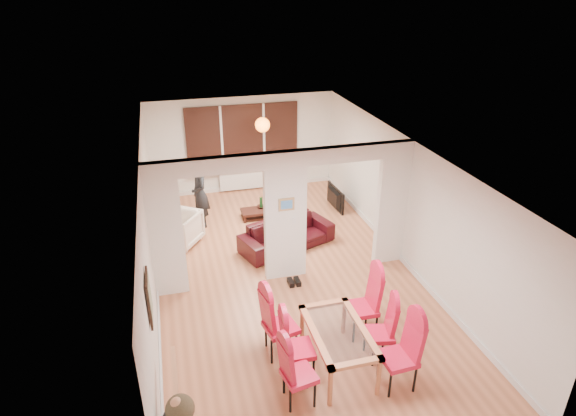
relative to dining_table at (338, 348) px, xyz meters
name	(u,v)px	position (x,y,z in m)	size (l,w,h in m)	color
floor	(285,275)	(-0.13, 2.62, -0.34)	(5.00, 9.00, 0.01)	#C1734D
room_walls	(285,217)	(-0.13, 2.62, 0.96)	(5.00, 9.00, 2.60)	silver
divider_wall	(285,217)	(-0.13, 2.62, 0.96)	(5.00, 0.18, 2.60)	white
bay_window_blinds	(243,138)	(-0.13, 7.06, 1.16)	(3.00, 0.08, 1.80)	black
radiator	(245,180)	(-0.13, 7.02, -0.04)	(1.40, 0.08, 0.50)	white
pendant_light	(262,125)	(0.17, 5.92, 1.81)	(0.36, 0.36, 0.36)	orange
stair_newel	(178,400)	(-2.38, -0.58, 0.21)	(0.40, 1.20, 1.10)	tan
wall_poster	(149,298)	(-2.60, 0.22, 1.26)	(0.04, 0.52, 0.67)	gray
pillar_photo	(287,204)	(-0.13, 2.52, 1.26)	(0.30, 0.03, 0.25)	#4C8CD8
dining_table	(338,348)	(0.00, 0.00, 0.00)	(0.82, 1.46, 0.68)	#BB6B45
dining_chair_la	(299,371)	(-0.75, -0.49, 0.19)	(0.43, 0.43, 1.07)	red
dining_chair_lb	(298,345)	(-0.63, -0.02, 0.22)	(0.45, 0.45, 1.13)	red
dining_chair_lc	(281,322)	(-0.76, 0.50, 0.25)	(0.47, 0.47, 1.18)	red
dining_chair_ra	(399,353)	(0.69, -0.58, 0.24)	(0.47, 0.47, 1.16)	red
dining_chair_rb	(380,330)	(0.69, 0.03, 0.17)	(0.41, 0.41, 1.02)	red
dining_chair_rc	(362,304)	(0.63, 0.61, 0.25)	(0.47, 0.47, 1.18)	red
sofa	(287,234)	(0.19, 3.70, -0.04)	(2.08, 0.81, 0.61)	black
armchair	(179,229)	(-2.07, 4.43, 0.04)	(0.81, 0.84, 0.76)	#F4E1CF
person	(200,194)	(-1.50, 5.21, 0.48)	(0.39, 0.60, 1.65)	black
television	(332,198)	(1.81, 5.29, -0.06)	(0.13, 0.98, 0.56)	black
coffee_table	(260,213)	(-0.07, 5.25, -0.23)	(0.93, 0.46, 0.21)	#361912
bottle	(261,202)	(-0.03, 5.34, 0.02)	(0.07, 0.07, 0.30)	#143F19
bowl	(262,207)	(-0.02, 5.35, -0.10)	(0.21, 0.21, 0.05)	#361912
shoes	(294,282)	(-0.05, 2.26, -0.29)	(0.23, 0.25, 0.10)	black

